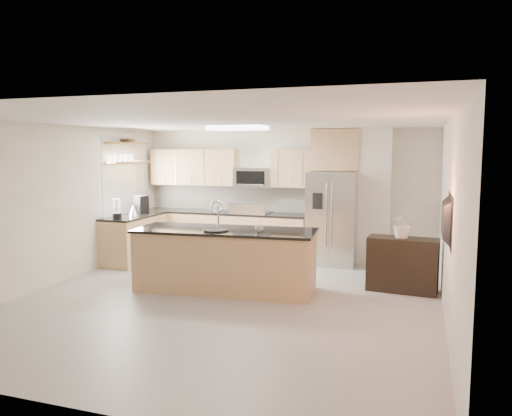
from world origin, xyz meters
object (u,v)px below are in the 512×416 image
(coffee_maker, at_px, (141,205))
(island, at_px, (225,260))
(cup, at_px, (259,228))
(bowl, at_px, (128,140))
(blender, at_px, (117,210))
(refrigerator, at_px, (333,218))
(credenza, at_px, (402,265))
(platter, at_px, (215,230))
(microwave, at_px, (253,178))
(television, at_px, (442,220))
(flower_vase, at_px, (403,217))
(range, at_px, (251,235))
(kettle, at_px, (133,210))

(coffee_maker, bearing_deg, island, -33.67)
(cup, xyz_separation_m, bowl, (-3.21, 1.50, 1.37))
(cup, bearing_deg, blender, 165.13)
(refrigerator, bearing_deg, blender, -157.19)
(cup, bearing_deg, coffee_maker, 151.10)
(credenza, bearing_deg, blender, -174.33)
(platter, xyz_separation_m, blender, (-2.38, 0.95, 0.11))
(cup, bearing_deg, bowl, 155.02)
(refrigerator, distance_m, credenza, 2.10)
(refrigerator, bearing_deg, microwave, 174.14)
(island, xyz_separation_m, television, (3.12, -0.73, 0.86))
(platter, height_order, bowl, bowl)
(island, height_order, platter, island)
(flower_vase, distance_m, television, 1.61)
(refrigerator, xyz_separation_m, bowl, (-3.91, -0.88, 1.49))
(platter, height_order, flower_vase, flower_vase)
(range, height_order, kettle, kettle)
(kettle, height_order, bowl, bowl)
(flower_vase, xyz_separation_m, television, (0.50, -1.52, 0.18))
(microwave, xyz_separation_m, island, (0.39, -2.51, -1.14))
(platter, height_order, coffee_maker, coffee_maker)
(refrigerator, relative_size, kettle, 7.08)
(credenza, bearing_deg, television, -67.17)
(bowl, bearing_deg, range, 22.38)
(island, distance_m, credenza, 2.75)
(credenza, height_order, platter, platter)
(range, xyz_separation_m, bowl, (-2.25, -0.93, 1.91))
(island, relative_size, bowl, 7.54)
(refrigerator, bearing_deg, bowl, -167.31)
(island, relative_size, kettle, 11.42)
(refrigerator, xyz_separation_m, kettle, (-3.68, -1.11, 0.14))
(blender, height_order, kettle, blender)
(credenza, bearing_deg, bowl, 178.19)
(platter, bearing_deg, credenza, 20.07)
(platter, distance_m, bowl, 3.35)
(flower_vase, bearing_deg, blender, -179.87)
(kettle, height_order, television, television)
(kettle, bearing_deg, island, -27.11)
(blender, relative_size, bowl, 0.99)
(island, relative_size, platter, 7.13)
(refrigerator, distance_m, cup, 2.48)
(island, distance_m, flower_vase, 2.82)
(coffee_maker, xyz_separation_m, television, (5.60, -2.39, 0.26))
(kettle, relative_size, coffee_maker, 0.71)
(range, height_order, television, television)
(television, bearing_deg, blender, 74.93)
(cup, xyz_separation_m, coffee_maker, (-3.06, 1.69, 0.07))
(microwave, xyz_separation_m, platter, (0.30, -2.69, -0.65))
(coffee_maker, distance_m, flower_vase, 5.18)
(microwave, relative_size, flower_vase, 1.17)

